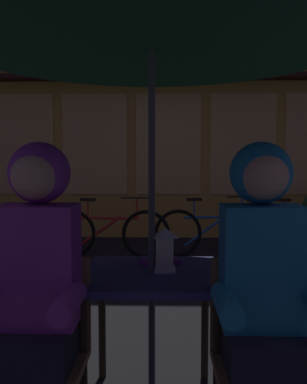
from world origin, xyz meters
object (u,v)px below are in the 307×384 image
chair_right (259,350)px  bicycle_fifth (304,233)px  lantern (165,248)px  bicycle_third (108,233)px  bicycle_second (14,231)px  person_left_hooded (36,272)px  chair_left (41,348)px  book (161,262)px  person_right_hooded (263,273)px  patio_umbrella (152,13)px  bicycle_fourth (214,231)px  cafe_table (152,290)px

chair_right → bicycle_fifth: 4.18m
lantern → bicycle_third: (-0.76, 3.53, -0.51)m
lantern → bicycle_second: lantern is taller
bicycle_third → person_left_hooded: bearing=-86.9°
chair_left → book: chair_left is taller
bicycle_fifth → bicycle_second: bearing=179.2°
chair_right → person_right_hooded: 0.36m
lantern → person_right_hooded: person_right_hooded is taller
patio_umbrella → book: bearing=75.0°
bicycle_fourth → bicycle_fifth: bearing=-5.9°
chair_left → person_right_hooded: bearing=-3.4°
patio_umbrella → bicycle_second: bearing=119.3°
cafe_table → bicycle_second: bicycle_second is taller
chair_left → chair_right: 0.96m
cafe_table → chair_left: chair_left is taller
bicycle_fifth → patio_umbrella: bearing=-118.8°
book → bicycle_third: bearing=75.5°
patio_umbrella → lantern: 1.20m
patio_umbrella → bicycle_third: bearing=101.1°
chair_left → bicycle_fifth: size_ratio=0.52×
bicycle_second → bicycle_third: same height
chair_right → bicycle_third: chair_right is taller
chair_left → bicycle_third: (-0.21, 3.90, -0.14)m
lantern → chair_right: 0.67m
lantern → book: (-0.02, 0.16, -0.11)m
bicycle_third → book: bearing=-77.6°
patio_umbrella → book: patio_umbrella is taller
chair_left → bicycle_third: 3.91m
bicycle_fifth → book: bicycle_fifth is taller
bicycle_third → bicycle_fifth: bearing=0.2°
chair_right → person_right_hooded: bearing=-90.0°
person_right_hooded → bicycle_third: (-1.17, 3.96, -0.50)m
bicycle_third → bicycle_fourth: 1.45m
patio_umbrella → chair_right: bearing=-37.5°
chair_right → bicycle_second: size_ratio=0.53×
bicycle_second → person_right_hooded: bearing=-58.2°
cafe_table → lantern: (0.07, 0.01, 0.22)m
bicycle_third → chair_left: bearing=-86.9°
bicycle_third → book: bicycle_third is taller
person_right_hooded → bicycle_second: size_ratio=0.85×
lantern → bicycle_fourth: 3.76m
patio_umbrella → lantern: patio_umbrella is taller
person_left_hooded → book: size_ratio=7.00×
lantern → bicycle_third: 3.64m
person_right_hooded → bicycle_fourth: (0.27, 4.09, -0.50)m
cafe_table → bicycle_fifth: bicycle_fifth is taller
lantern → bicycle_fourth: bearing=79.4°
lantern → chair_right: (0.41, -0.37, -0.37)m
lantern → bicycle_second: bearing=120.1°
chair_right → bicycle_second: chair_right is taller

